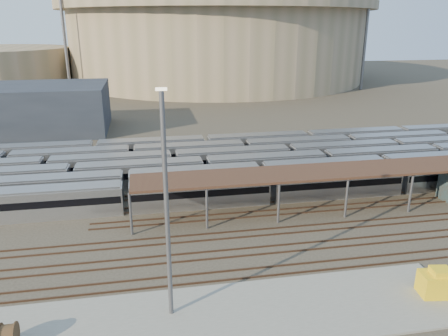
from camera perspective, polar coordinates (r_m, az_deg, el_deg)
The scene contains 13 objects.
ground at distance 50.13m, azimuth -2.66°, elevation -8.58°, with size 420.00×420.00×0.00m, color #383026.
apron at distance 37.06m, azimuth -7.41°, elevation -19.50°, with size 50.00×9.00×0.20m, color gray.
subway_trains at distance 66.22m, azimuth -7.85°, elevation -0.15°, with size 125.25×23.90×3.60m.
inspection_shed at distance 58.47m, azimuth 18.56°, elevation -0.23°, with size 60.30×6.00×5.30m.
empty_tracks at distance 45.74m, azimuth -1.78°, elevation -11.30°, with size 170.00×9.62×0.18m.
stadium at distance 186.90m, azimuth -0.97°, elevation 16.62°, with size 124.00×124.00×32.50m.
service_building at distance 104.97m, azimuth -26.60°, elevation 6.83°, with size 42.00×20.00×10.00m, color #1E232D.
floodlight_0 at distance 156.14m, azimuth -20.22°, elevation 16.69°, with size 4.00×1.00×38.40m.
floodlight_2 at distance 162.95m, azimuth 18.11°, elevation 16.94°, with size 4.00×1.00×38.40m.
floodlight_3 at distance 204.29m, azimuth -12.17°, elevation 17.57°, with size 4.00×1.00×38.40m.
cable_reel_west at distance 37.56m, azimuth -26.34°, elevation -18.98°, with size 1.89×1.89×1.05m, color #513620.
yard_light_pole at distance 33.27m, azimuth -7.49°, elevation -5.34°, with size 0.82×0.36×18.36m.
yellow_equipment at distance 43.46m, azimuth 26.24°, elevation -13.45°, with size 3.22×2.01×2.01m, color yellow.
Camera 1 is at (-5.80, -44.23, 22.87)m, focal length 35.00 mm.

